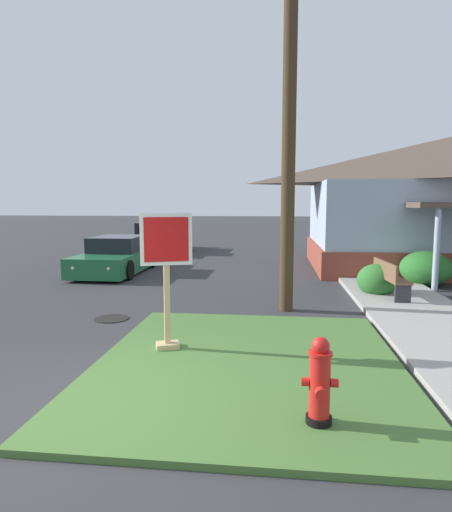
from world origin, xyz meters
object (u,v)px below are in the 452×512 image
utility_pole (290,71)px  street_bench (389,276)px  fire_hydrant (320,383)px  manhole_cover (112,319)px  stop_sign (167,282)px  parked_sedan_green (117,257)px  pickup_truck_black (159,239)px

utility_pole → street_bench: bearing=27.9°
fire_hydrant → manhole_cover: size_ratio=1.33×
stop_sign → parked_sedan_green: (-3.79, 7.88, -0.62)m
parked_sedan_green → pickup_truck_black: size_ratio=0.87×
manhole_cover → parked_sedan_green: size_ratio=0.16×
manhole_cover → stop_sign: bearing=-48.5°
fire_hydrant → parked_sedan_green: size_ratio=0.21×
stop_sign → manhole_cover: stop_sign is taller
fire_hydrant → utility_pole: (-0.23, 5.24, 4.64)m
manhole_cover → street_bench: size_ratio=0.40×
manhole_cover → street_bench: street_bench is taller
manhole_cover → pickup_truck_black: pickup_truck_black is taller
manhole_cover → utility_pole: 6.40m
manhole_cover → parked_sedan_green: 6.38m
manhole_cover → utility_pole: bearing=17.9°
street_bench → utility_pole: 5.40m
pickup_truck_black → stop_sign: bearing=-74.3°
manhole_cover → pickup_truck_black: size_ratio=0.14×
stop_sign → utility_pole: utility_pole is taller
pickup_truck_black → utility_pole: size_ratio=0.51×
pickup_truck_black → parked_sedan_green: bearing=-87.5°
pickup_truck_black → utility_pole: utility_pole is taller
manhole_cover → fire_hydrant: bearing=-46.6°
pickup_truck_black → street_bench: 13.24m
parked_sedan_green → street_bench: size_ratio=2.50×
stop_sign → street_bench: size_ratio=1.22×
fire_hydrant → manhole_cover: fire_hydrant is taller
stop_sign → manhole_cover: (-1.67, 1.89, -1.15)m
parked_sedan_green → fire_hydrant: bearing=-59.4°
utility_pole → pickup_truck_black: bearing=117.7°
parked_sedan_green → pickup_truck_black: 6.63m
pickup_truck_black → utility_pole: (6.02, -11.45, 4.55)m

